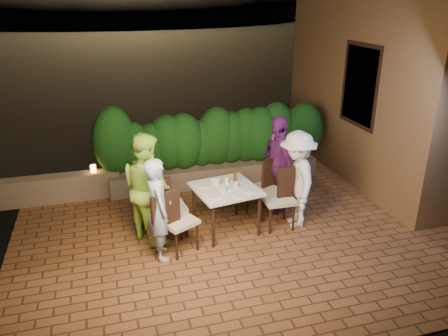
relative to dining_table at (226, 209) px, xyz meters
name	(u,v)px	position (x,y,z in m)	size (l,w,h in m)	color
ground	(242,242)	(0.14, -0.41, -0.40)	(400.00, 400.00, 0.00)	black
terrace_floor	(232,230)	(0.14, 0.09, -0.45)	(7.00, 6.00, 0.15)	brown
building_wall	(385,53)	(3.74, 1.59, 2.12)	(1.60, 5.00, 5.00)	brown
window_pane	(361,85)	(2.96, 1.09, 1.62)	(0.08, 1.00, 1.40)	black
window_frame	(361,85)	(2.95, 1.09, 1.62)	(0.06, 1.15, 1.55)	black
planter	(216,173)	(0.34, 1.89, -0.17)	(4.20, 0.55, 0.40)	brown
hedge	(215,138)	(0.34, 1.89, 0.57)	(4.00, 0.70, 1.10)	#144312
parapet	(59,188)	(-2.66, 1.89, -0.12)	(2.20, 0.30, 0.50)	brown
hill	(123,50)	(2.14, 59.59, -4.38)	(52.00, 40.00, 22.00)	black
dining_table	(226,209)	(0.00, 0.00, 0.00)	(0.96, 0.96, 0.75)	white
plate_nw	(216,196)	(-0.24, -0.26, 0.38)	(0.21, 0.21, 0.01)	white
plate_sw	(205,185)	(-0.29, 0.19, 0.38)	(0.23, 0.23, 0.01)	white
plate_ne	(249,190)	(0.31, -0.20, 0.38)	(0.23, 0.23, 0.01)	white
plate_se	(234,179)	(0.22, 0.28, 0.38)	(0.21, 0.21, 0.01)	white
plate_centre	(225,188)	(-0.02, -0.03, 0.38)	(0.23, 0.23, 0.01)	white
plate_front	(240,196)	(0.13, -0.34, 0.38)	(0.22, 0.22, 0.01)	white
glass_nw	(224,190)	(-0.09, -0.17, 0.43)	(0.06, 0.06, 0.11)	silver
glass_sw	(217,182)	(-0.11, 0.13, 0.44)	(0.07, 0.07, 0.12)	silver
glass_ne	(236,185)	(0.16, -0.04, 0.43)	(0.06, 0.06, 0.11)	silver
glass_se	(227,180)	(0.06, 0.16, 0.43)	(0.06, 0.06, 0.11)	silver
beer_bottle	(235,176)	(0.19, 0.12, 0.51)	(0.05, 0.05, 0.27)	#51280D
bowl	(215,181)	(-0.11, 0.25, 0.40)	(0.17, 0.17, 0.04)	white
chair_left_front	(178,220)	(-0.84, -0.38, 0.14)	(0.47, 0.47, 1.02)	black
chair_left_back	(171,206)	(-0.87, 0.13, 0.12)	(0.46, 0.46, 0.98)	black
chair_right_front	(278,198)	(0.85, -0.13, 0.15)	(0.48, 0.48, 1.05)	black
chair_right_back	(263,188)	(0.77, 0.35, 0.12)	(0.46, 0.46, 0.99)	black
diner_blue	(159,209)	(-1.13, -0.47, 0.39)	(0.56, 0.37, 1.53)	#A3B7D1
diner_green	(147,187)	(-1.22, 0.11, 0.49)	(0.84, 0.66, 1.73)	#A6E046
diner_white	(297,180)	(1.15, -0.14, 0.43)	(1.05, 0.60, 1.62)	white
diner_purple	(278,164)	(1.08, 0.48, 0.48)	(1.01, 0.42, 1.72)	#6F2777
parapet_lamp	(93,169)	(-2.02, 1.89, 0.20)	(0.10, 0.10, 0.14)	orange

